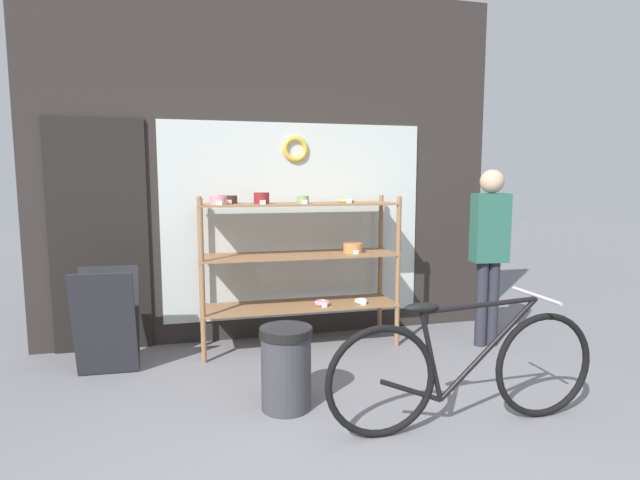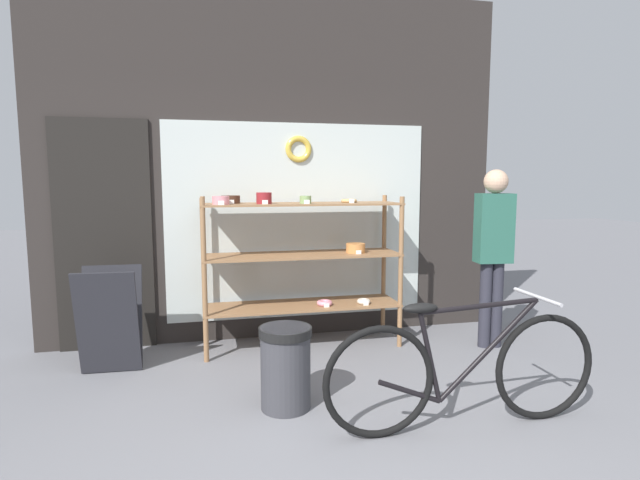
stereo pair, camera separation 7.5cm
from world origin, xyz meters
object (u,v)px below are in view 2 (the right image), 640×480
at_px(display_case, 301,253).
at_px(pedestrian, 493,244).
at_px(bicycle, 464,371).
at_px(sandwich_board, 110,320).
at_px(trash_bin, 286,364).

xyz_separation_m(display_case, pedestrian, (1.72, -0.40, 0.09)).
relative_size(display_case, bicycle, 0.99).
bearing_deg(pedestrian, bicycle, -119.88).
relative_size(bicycle, sandwich_board, 2.15).
xyz_separation_m(bicycle, trash_bin, (-1.04, 0.53, -0.06)).
distance_m(bicycle, pedestrian, 1.81).
relative_size(bicycle, pedestrian, 1.11).
bearing_deg(sandwich_board, trash_bin, -34.37).
height_order(display_case, sandwich_board, display_case).
height_order(display_case, trash_bin, display_case).
relative_size(display_case, sandwich_board, 2.13).
distance_m(sandwich_board, trash_bin, 1.60).
height_order(pedestrian, trash_bin, pedestrian).
bearing_deg(pedestrian, trash_bin, -150.93).
bearing_deg(bicycle, trash_bin, 153.64).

